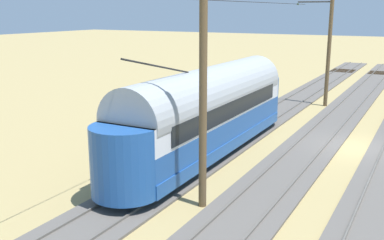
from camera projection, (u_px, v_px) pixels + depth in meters
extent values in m
plane|color=#9E8956|center=(355.00, 148.00, 23.36)|extent=(220.00, 220.00, 0.00)
cube|color=#59544C|center=(383.00, 149.00, 22.71)|extent=(0.07, 80.00, 0.08)
cube|color=#56514C|center=(315.00, 142.00, 24.29)|extent=(2.80, 80.00, 0.10)
cube|color=#59544C|center=(302.00, 138.00, 24.60)|extent=(0.07, 80.00, 0.08)
cube|color=#59544C|center=(328.00, 142.00, 23.94)|extent=(0.07, 80.00, 0.08)
cube|color=#382819|center=(382.00, 72.00, 51.68)|extent=(2.50, 0.24, 0.08)
cube|color=#382819|center=(382.00, 72.00, 51.12)|extent=(2.50, 0.24, 0.08)
cube|color=#382819|center=(381.00, 73.00, 50.56)|extent=(2.50, 0.24, 0.08)
cube|color=#382819|center=(380.00, 74.00, 50.01)|extent=(2.50, 0.24, 0.08)
cube|color=#382819|center=(380.00, 74.00, 49.45)|extent=(2.50, 0.24, 0.08)
cube|color=#56514C|center=(243.00, 132.00, 26.18)|extent=(2.80, 80.00, 0.10)
cube|color=#59544C|center=(232.00, 129.00, 26.49)|extent=(0.07, 80.00, 0.08)
cube|color=#59544C|center=(255.00, 132.00, 25.83)|extent=(0.07, 80.00, 0.08)
cube|color=#382819|center=(345.00, 69.00, 53.56)|extent=(2.50, 0.24, 0.08)
cube|color=#382819|center=(344.00, 70.00, 53.01)|extent=(2.50, 0.24, 0.08)
cube|color=#382819|center=(343.00, 71.00, 52.45)|extent=(2.50, 0.24, 0.08)
cube|color=#382819|center=(342.00, 71.00, 51.89)|extent=(2.50, 0.24, 0.08)
cube|color=#382819|center=(341.00, 72.00, 51.34)|extent=(2.50, 0.24, 0.08)
cube|color=#1E4C93|center=(208.00, 141.00, 22.07)|extent=(2.65, 13.43, 0.55)
cube|color=#1E4C93|center=(208.00, 126.00, 21.89)|extent=(2.55, 13.43, 0.95)
cube|color=silver|center=(209.00, 106.00, 21.66)|extent=(2.55, 13.43, 1.05)
cylinder|color=#999EA3|center=(209.00, 95.00, 21.53)|extent=(2.65, 13.16, 2.65)
cylinder|color=#1E4C93|center=(257.00, 98.00, 27.54)|extent=(2.55, 2.55, 2.55)
cylinder|color=#1E4C93|center=(126.00, 160.00, 16.13)|extent=(2.55, 2.55, 2.55)
cube|color=black|center=(264.00, 79.00, 28.27)|extent=(1.63, 0.08, 0.36)
cube|color=black|center=(264.00, 84.00, 28.38)|extent=(1.73, 0.06, 0.80)
cube|color=black|center=(234.00, 109.00, 21.06)|extent=(0.04, 11.28, 0.80)
cube|color=black|center=(185.00, 103.00, 22.25)|extent=(0.04, 11.28, 0.80)
cylinder|color=silver|center=(264.00, 99.00, 28.68)|extent=(0.24, 0.06, 0.24)
cube|color=gray|center=(263.00, 113.00, 28.84)|extent=(1.94, 0.12, 0.20)
cylinder|color=black|center=(159.00, 67.00, 17.36)|extent=(0.07, 4.72, 1.08)
cylinder|color=black|center=(253.00, 126.00, 25.45)|extent=(0.10, 0.76, 0.76)
cylinder|color=black|center=(230.00, 123.00, 26.11)|extent=(0.10, 0.76, 0.76)
cylinder|color=black|center=(177.00, 174.00, 18.09)|extent=(0.10, 0.76, 0.76)
cylinder|color=black|center=(147.00, 168.00, 18.75)|extent=(0.10, 0.76, 0.76)
cylinder|color=brown|center=(329.00, 52.00, 32.74)|extent=(0.28, 0.28, 7.91)
cylinder|color=#2D2D2D|center=(315.00, 2.00, 32.47)|extent=(2.45, 0.10, 0.10)
sphere|color=#334733|center=(298.00, 4.00, 33.07)|extent=(0.16, 0.16, 0.16)
cylinder|color=brown|center=(203.00, 99.00, 15.51)|extent=(0.28, 0.28, 7.91)
cylinder|color=black|center=(315.00, 2.00, 32.47)|extent=(2.45, 0.02, 0.02)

